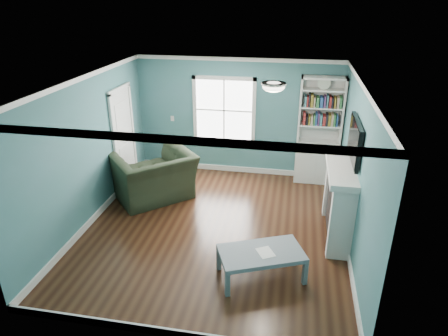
# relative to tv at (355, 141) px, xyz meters

# --- Properties ---
(floor) EXTENTS (5.00, 5.00, 0.00)m
(floor) POSITION_rel_tv_xyz_m (-2.20, -0.20, -1.72)
(floor) COLOR black
(floor) RESTS_ON ground
(room_walls) EXTENTS (5.00, 5.00, 5.00)m
(room_walls) POSITION_rel_tv_xyz_m (-2.20, -0.20, -0.14)
(room_walls) COLOR #357370
(room_walls) RESTS_ON ground
(trim) EXTENTS (4.50, 5.00, 2.60)m
(trim) POSITION_rel_tv_xyz_m (-2.20, -0.20, -0.49)
(trim) COLOR white
(trim) RESTS_ON ground
(window) EXTENTS (1.40, 0.06, 1.50)m
(window) POSITION_rel_tv_xyz_m (-2.50, 2.29, -0.27)
(window) COLOR white
(window) RESTS_ON room_walls
(bookshelf) EXTENTS (0.90, 0.35, 2.31)m
(bookshelf) POSITION_rel_tv_xyz_m (-0.43, 2.10, -0.80)
(bookshelf) COLOR silver
(bookshelf) RESTS_ON ground
(fireplace) EXTENTS (0.44, 1.58, 1.30)m
(fireplace) POSITION_rel_tv_xyz_m (-0.12, 0.00, -1.09)
(fireplace) COLOR black
(fireplace) RESTS_ON ground
(tv) EXTENTS (0.06, 1.10, 0.65)m
(tv) POSITION_rel_tv_xyz_m (0.00, 0.00, 0.00)
(tv) COLOR black
(tv) RESTS_ON fireplace
(door) EXTENTS (0.12, 0.98, 2.17)m
(door) POSITION_rel_tv_xyz_m (-4.42, 1.20, -0.65)
(door) COLOR silver
(door) RESTS_ON ground
(ceiling_fixture) EXTENTS (0.38, 0.38, 0.15)m
(ceiling_fixture) POSITION_rel_tv_xyz_m (-1.30, -0.10, 0.82)
(ceiling_fixture) COLOR white
(ceiling_fixture) RESTS_ON room_walls
(light_switch) EXTENTS (0.08, 0.01, 0.12)m
(light_switch) POSITION_rel_tv_xyz_m (-3.70, 2.28, -0.52)
(light_switch) COLOR white
(light_switch) RESTS_ON room_walls
(recliner) EXTENTS (1.74, 1.71, 1.29)m
(recliner) POSITION_rel_tv_xyz_m (-3.65, 0.72, -1.08)
(recliner) COLOR black
(recliner) RESTS_ON ground
(coffee_table) EXTENTS (1.36, 1.07, 0.44)m
(coffee_table) POSITION_rel_tv_xyz_m (-1.28, -1.36, -1.35)
(coffee_table) COLOR #556066
(coffee_table) RESTS_ON ground
(paper_sheet) EXTENTS (0.32, 0.34, 0.00)m
(paper_sheet) POSITION_rel_tv_xyz_m (-1.22, -1.37, -1.29)
(paper_sheet) COLOR white
(paper_sheet) RESTS_ON coffee_table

